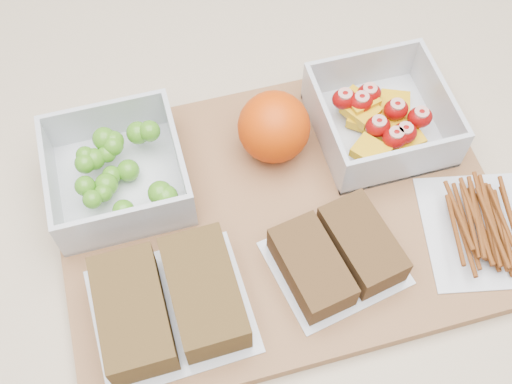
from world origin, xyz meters
TOP-DOWN VIEW (x-y plane):
  - counter at (0.00, 0.00)m, footprint 1.20×0.90m
  - cutting_board at (0.01, -0.00)m, footprint 0.42×0.30m
  - grape_container at (-0.13, 0.07)m, footprint 0.13×0.13m
  - fruit_container at (0.14, 0.06)m, footprint 0.13×0.13m
  - orange at (0.03, 0.07)m, footprint 0.07×0.07m
  - sandwich_bag_left at (-0.11, -0.07)m, footprint 0.14×0.13m
  - sandwich_bag_center at (0.05, -0.07)m, footprint 0.13×0.12m
  - pretzel_bag at (0.19, -0.07)m, footprint 0.12×0.14m

SIDE VIEW (x-z plane):
  - counter at x=0.00m, z-range 0.00..0.90m
  - cutting_board at x=0.01m, z-range 0.90..0.92m
  - pretzel_bag at x=0.19m, z-range 0.92..0.94m
  - sandwich_bag_center at x=0.05m, z-range 0.92..0.95m
  - sandwich_bag_left at x=-0.11m, z-range 0.92..0.96m
  - fruit_container at x=0.14m, z-range 0.91..0.96m
  - grape_container at x=-0.13m, z-range 0.91..0.97m
  - orange at x=0.03m, z-range 0.92..0.99m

